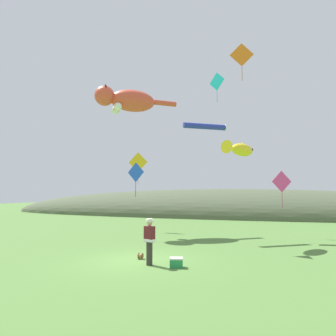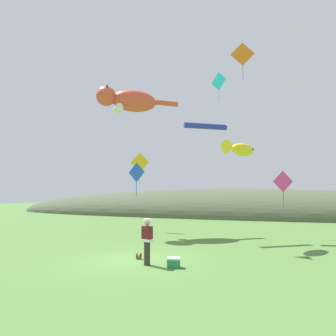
{
  "view_description": "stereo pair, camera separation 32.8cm",
  "coord_description": "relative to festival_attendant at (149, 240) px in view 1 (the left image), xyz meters",
  "views": [
    {
      "loc": [
        5.02,
        -11.52,
        2.77
      ],
      "look_at": [
        0.0,
        4.0,
        4.13
      ],
      "focal_mm": 32.0,
      "sensor_mm": 36.0,
      "label": 1
    },
    {
      "loc": [
        5.33,
        -11.41,
        2.77
      ],
      "look_at": [
        0.0,
        4.0,
        4.13
      ],
      "focal_mm": 32.0,
      "sensor_mm": 36.0,
      "label": 2
    }
  ],
  "objects": [
    {
      "name": "ground_plane",
      "position": [
        -0.72,
        0.55,
        -0.95
      ],
      "size": [
        120.0,
        120.0,
        0.0
      ],
      "primitive_type": "plane",
      "color": "#517A38"
    },
    {
      "name": "distant_hill_ridge",
      "position": [
        -0.72,
        26.77,
        -0.95
      ],
      "size": [
        61.51,
        13.59,
        6.53
      ],
      "color": "#4C563D",
      "rests_on": "ground"
    },
    {
      "name": "festival_attendant",
      "position": [
        0.0,
        0.0,
        0.0
      ],
      "size": [
        0.49,
        0.4,
        1.77
      ],
      "color": "#332D28",
      "rests_on": "ground"
    },
    {
      "name": "kite_spool",
      "position": [
        -0.74,
        0.87,
        -0.83
      ],
      "size": [
        0.17,
        0.25,
        0.25
      ],
      "color": "olive",
      "rests_on": "ground"
    },
    {
      "name": "picnic_cooler",
      "position": [
        1.09,
        -0.03,
        -0.77
      ],
      "size": [
        0.56,
        0.44,
        0.36
      ],
      "color": "#268C4C",
      "rests_on": "ground"
    },
    {
      "name": "kite_giant_cat",
      "position": [
        -5.28,
        8.71,
        8.66
      ],
      "size": [
        5.21,
        4.24,
        1.89
      ],
      "color": "#E04C33"
    },
    {
      "name": "kite_fish_windsock",
      "position": [
        3.04,
        5.76,
        4.21
      ],
      "size": [
        1.76,
        2.69,
        0.81
      ],
      "color": "yellow"
    },
    {
      "name": "kite_tube_streamer",
      "position": [
        0.74,
        7.92,
        6.1
      ],
      "size": [
        2.65,
        1.95,
        0.44
      ],
      "color": "#2633A5"
    },
    {
      "name": "kite_diamond_pink",
      "position": [
        5.26,
        7.9,
        2.47
      ],
      "size": [
        1.11,
        0.67,
        2.19
      ],
      "color": "#E53F8C"
    },
    {
      "name": "kite_diamond_orange",
      "position": [
        3.16,
        7.26,
        10.25
      ],
      "size": [
        1.44,
        0.32,
        2.36
      ],
      "color": "orange"
    },
    {
      "name": "kite_diamond_gold",
      "position": [
        -4.96,
        10.14,
        4.16
      ],
      "size": [
        1.55,
        0.05,
        2.45
      ],
      "color": "yellow"
    },
    {
      "name": "kite_diamond_teal",
      "position": [
        0.96,
        11.73,
        10.44
      ],
      "size": [
        1.27,
        0.76,
        2.37
      ],
      "color": "#19BFBF"
    },
    {
      "name": "kite_diamond_blue",
      "position": [
        -3.26,
        5.96,
        3.07
      ],
      "size": [
        1.2,
        0.3,
        2.13
      ],
      "color": "blue"
    }
  ]
}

